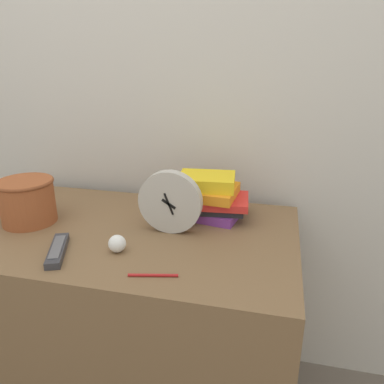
{
  "coord_description": "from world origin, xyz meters",
  "views": [
    {
      "loc": [
        0.48,
        -0.69,
        1.29
      ],
      "look_at": [
        0.22,
        0.42,
        0.87
      ],
      "focal_mm": 35.0,
      "sensor_mm": 36.0,
      "label": 1
    }
  ],
  "objects_px": {
    "basket": "(27,200)",
    "crumpled_paper_ball": "(117,244)",
    "book_stack": "(209,196)",
    "pen": "(153,275)",
    "desk_clock": "(170,202)",
    "tv_remote": "(58,250)"
  },
  "relations": [
    {
      "from": "basket",
      "to": "crumpled_paper_ball",
      "type": "height_order",
      "value": "basket"
    },
    {
      "from": "desk_clock",
      "to": "crumpled_paper_ball",
      "type": "xyz_separation_m",
      "value": [
        -0.11,
        -0.16,
        -0.08
      ]
    },
    {
      "from": "basket",
      "to": "crumpled_paper_ball",
      "type": "relative_size",
      "value": 3.65
    },
    {
      "from": "book_stack",
      "to": "pen",
      "type": "relative_size",
      "value": 2.04
    },
    {
      "from": "basket",
      "to": "book_stack",
      "type": "bearing_deg",
      "value": 17.27
    },
    {
      "from": "crumpled_paper_ball",
      "to": "pen",
      "type": "distance_m",
      "value": 0.17
    },
    {
      "from": "tv_remote",
      "to": "crumpled_paper_ball",
      "type": "height_order",
      "value": "crumpled_paper_ball"
    },
    {
      "from": "book_stack",
      "to": "tv_remote",
      "type": "distance_m",
      "value": 0.51
    },
    {
      "from": "crumpled_paper_ball",
      "to": "basket",
      "type": "bearing_deg",
      "value": 161.82
    },
    {
      "from": "desk_clock",
      "to": "pen",
      "type": "xyz_separation_m",
      "value": [
        0.03,
        -0.26,
        -0.1
      ]
    },
    {
      "from": "desk_clock",
      "to": "tv_remote",
      "type": "xyz_separation_m",
      "value": [
        -0.27,
        -0.21,
        -0.09
      ]
    },
    {
      "from": "tv_remote",
      "to": "book_stack",
      "type": "bearing_deg",
      "value": 43.64
    },
    {
      "from": "book_stack",
      "to": "crumpled_paper_ball",
      "type": "bearing_deg",
      "value": -124.58
    },
    {
      "from": "pen",
      "to": "basket",
      "type": "bearing_deg",
      "value": 156.62
    },
    {
      "from": "crumpled_paper_ball",
      "to": "desk_clock",
      "type": "bearing_deg",
      "value": 54.86
    },
    {
      "from": "tv_remote",
      "to": "pen",
      "type": "height_order",
      "value": "tv_remote"
    },
    {
      "from": "book_stack",
      "to": "pen",
      "type": "height_order",
      "value": "book_stack"
    },
    {
      "from": "desk_clock",
      "to": "basket",
      "type": "bearing_deg",
      "value": -175.63
    },
    {
      "from": "desk_clock",
      "to": "pen",
      "type": "bearing_deg",
      "value": -83.56
    },
    {
      "from": "book_stack",
      "to": "tv_remote",
      "type": "height_order",
      "value": "book_stack"
    },
    {
      "from": "book_stack",
      "to": "pen",
      "type": "bearing_deg",
      "value": -99.5
    },
    {
      "from": "desk_clock",
      "to": "book_stack",
      "type": "distance_m",
      "value": 0.17
    }
  ]
}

